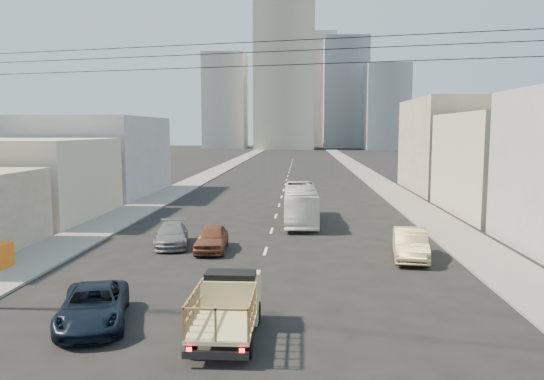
# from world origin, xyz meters

# --- Properties ---
(ground) EXTENTS (420.00, 420.00, 0.00)m
(ground) POSITION_xyz_m (0.00, 0.00, 0.00)
(ground) COLOR black
(ground) RESTS_ON ground
(sidewalk_left) EXTENTS (3.50, 180.00, 0.12)m
(sidewalk_left) POSITION_xyz_m (-11.75, 70.00, 0.06)
(sidewalk_left) COLOR slate
(sidewalk_left) RESTS_ON ground
(sidewalk_right) EXTENTS (3.50, 180.00, 0.12)m
(sidewalk_right) POSITION_xyz_m (11.75, 70.00, 0.06)
(sidewalk_right) COLOR slate
(sidewalk_right) RESTS_ON ground
(lane_dashes) EXTENTS (0.15, 104.00, 0.01)m
(lane_dashes) POSITION_xyz_m (0.00, 53.00, 0.01)
(lane_dashes) COLOR silver
(lane_dashes) RESTS_ON ground
(flatbed_pickup) EXTENTS (1.95, 4.41, 1.90)m
(flatbed_pickup) POSITION_xyz_m (-0.42, 1.85, 1.09)
(flatbed_pickup) COLOR #C5BC84
(flatbed_pickup) RESTS_ON ground
(navy_pickup) EXTENTS (3.37, 5.15, 1.32)m
(navy_pickup) POSITION_xyz_m (-5.17, 2.58, 0.66)
(navy_pickup) COLOR black
(navy_pickup) RESTS_ON ground
(city_bus) EXTENTS (2.46, 9.74, 2.70)m
(city_bus) POSITION_xyz_m (1.92, 23.32, 1.35)
(city_bus) COLOR silver
(city_bus) RESTS_ON ground
(sedan_brown) EXTENTS (1.91, 4.26, 1.42)m
(sedan_brown) POSITION_xyz_m (-3.00, 13.98, 0.71)
(sedan_brown) COLOR brown
(sedan_brown) RESTS_ON ground
(sedan_tan) EXTENTS (2.26, 4.91, 1.56)m
(sedan_tan) POSITION_xyz_m (7.65, 12.68, 0.78)
(sedan_tan) COLOR tan
(sedan_tan) RESTS_ON ground
(sedan_grey) EXTENTS (2.62, 4.72, 1.29)m
(sedan_grey) POSITION_xyz_m (-5.51, 15.07, 0.65)
(sedan_grey) COLOR slate
(sedan_grey) RESTS_ON ground
(overhead_wires) EXTENTS (23.01, 5.02, 0.72)m
(overhead_wires) POSITION_xyz_m (0.00, 1.50, 8.97)
(overhead_wires) COLOR black
(overhead_wires) RESTS_ON ground
(bldg_right_mid) EXTENTS (11.00, 14.00, 8.00)m
(bldg_right_mid) POSITION_xyz_m (19.50, 28.00, 4.00)
(bldg_right_mid) COLOR #C0B39A
(bldg_right_mid) RESTS_ON ground
(bldg_right_far) EXTENTS (12.00, 16.00, 10.00)m
(bldg_right_far) POSITION_xyz_m (20.00, 44.00, 5.00)
(bldg_right_far) COLOR gray
(bldg_right_far) RESTS_ON ground
(bldg_left_mid) EXTENTS (11.00, 12.00, 6.00)m
(bldg_left_mid) POSITION_xyz_m (-19.00, 24.00, 3.00)
(bldg_left_mid) COLOR #C0B39A
(bldg_left_mid) RESTS_ON ground
(bldg_left_far) EXTENTS (12.00, 16.00, 8.00)m
(bldg_left_far) POSITION_xyz_m (-19.50, 39.00, 4.00)
(bldg_left_far) COLOR #939396
(bldg_left_far) RESTS_ON ground
(high_rise_tower) EXTENTS (20.00, 20.00, 60.00)m
(high_rise_tower) POSITION_xyz_m (-4.00, 170.00, 30.00)
(high_rise_tower) COLOR tan
(high_rise_tower) RESTS_ON ground
(midrise_ne) EXTENTS (16.00, 16.00, 40.00)m
(midrise_ne) POSITION_xyz_m (18.00, 185.00, 20.00)
(midrise_ne) COLOR gray
(midrise_ne) RESTS_ON ground
(midrise_nw) EXTENTS (15.00, 15.00, 34.00)m
(midrise_nw) POSITION_xyz_m (-26.00, 180.00, 17.00)
(midrise_nw) COLOR gray
(midrise_nw) RESTS_ON ground
(midrise_back) EXTENTS (18.00, 18.00, 44.00)m
(midrise_back) POSITION_xyz_m (6.00, 200.00, 22.00)
(midrise_back) COLOR #939396
(midrise_back) RESTS_ON ground
(midrise_east) EXTENTS (14.00, 14.00, 28.00)m
(midrise_east) POSITION_xyz_m (30.00, 165.00, 14.00)
(midrise_east) COLOR gray
(midrise_east) RESTS_ON ground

